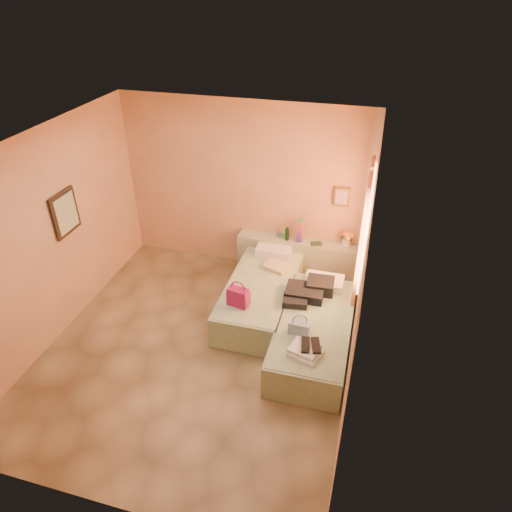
% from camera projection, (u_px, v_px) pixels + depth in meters
% --- Properties ---
extents(ground, '(4.50, 4.50, 0.00)m').
position_uv_depth(ground, '(199.00, 348.00, 6.24)').
color(ground, '#9D8B5E').
rests_on(ground, ground).
extents(room_walls, '(4.02, 4.51, 2.81)m').
position_uv_depth(room_walls, '(221.00, 215.00, 5.68)').
color(room_walls, tan).
rests_on(room_walls, ground).
extents(headboard_ledge, '(2.05, 0.30, 0.65)m').
position_uv_depth(headboard_ledge, '(299.00, 258.00, 7.55)').
color(headboard_ledge, '#9FAE8E').
rests_on(headboard_ledge, ground).
extents(bed_left, '(0.91, 2.00, 0.50)m').
position_uv_depth(bed_left, '(261.00, 295.00, 6.82)').
color(bed_left, '#A4BB97').
rests_on(bed_left, ground).
extents(bed_right, '(0.91, 2.00, 0.50)m').
position_uv_depth(bed_right, '(314.00, 335.00, 6.09)').
color(bed_right, '#A4BB97').
rests_on(bed_right, ground).
extents(water_bottle, '(0.07, 0.07, 0.22)m').
position_uv_depth(water_bottle, '(287.00, 234.00, 7.33)').
color(water_bottle, '#14371B').
rests_on(water_bottle, headboard_ledge).
extents(rainbow_box, '(0.09, 0.09, 0.39)m').
position_uv_depth(rainbow_box, '(300.00, 231.00, 7.26)').
color(rainbow_box, '#941250').
rests_on(rainbow_box, headboard_ledge).
extents(small_dish, '(0.15, 0.15, 0.03)m').
position_uv_depth(small_dish, '(280.00, 235.00, 7.49)').
color(small_dish, '#519569').
rests_on(small_dish, headboard_ledge).
extents(green_book, '(0.20, 0.17, 0.03)m').
position_uv_depth(green_book, '(316.00, 244.00, 7.26)').
color(green_book, '#24442F').
rests_on(green_book, headboard_ledge).
extents(flower_vase, '(0.25, 0.25, 0.29)m').
position_uv_depth(flower_vase, '(346.00, 237.00, 7.18)').
color(flower_vase, silver).
rests_on(flower_vase, headboard_ledge).
extents(magenta_handbag, '(0.31, 0.21, 0.27)m').
position_uv_depth(magenta_handbag, '(238.00, 296.00, 6.17)').
color(magenta_handbag, '#941250').
rests_on(magenta_handbag, bed_left).
extents(khaki_garment, '(0.43, 0.39, 0.06)m').
position_uv_depth(khaki_garment, '(277.00, 266.00, 6.96)').
color(khaki_garment, tan).
rests_on(khaki_garment, bed_left).
extents(clothes_pile, '(0.58, 0.58, 0.17)m').
position_uv_depth(clothes_pile, '(308.00, 292.00, 6.34)').
color(clothes_pile, black).
rests_on(clothes_pile, bed_right).
extents(blue_handbag, '(0.27, 0.13, 0.17)m').
position_uv_depth(blue_handbag, '(299.00, 328.00, 5.71)').
color(blue_handbag, '#42609E').
rests_on(blue_handbag, bed_right).
extents(towel_stack, '(0.42, 0.39, 0.10)m').
position_uv_depth(towel_stack, '(306.00, 352.00, 5.41)').
color(towel_stack, white).
rests_on(towel_stack, bed_right).
extents(sandal_pair, '(0.24, 0.29, 0.03)m').
position_uv_depth(sandal_pair, '(310.00, 346.00, 5.40)').
color(sandal_pair, black).
rests_on(sandal_pair, towel_stack).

